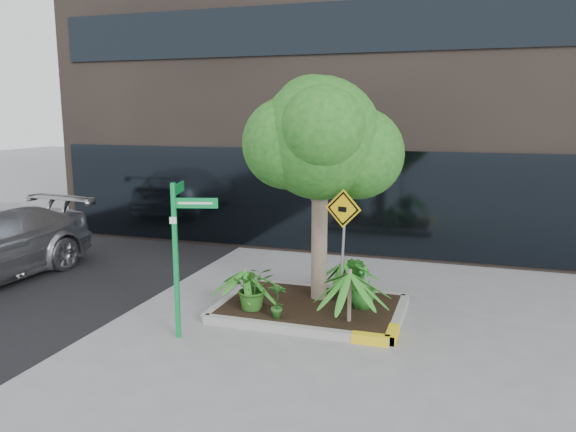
% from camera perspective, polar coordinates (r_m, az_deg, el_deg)
% --- Properties ---
extents(ground, '(80.00, 80.00, 0.00)m').
position_cam_1_polar(ground, '(10.26, 0.73, -10.13)').
color(ground, gray).
rests_on(ground, ground).
extents(asphalt_road, '(7.00, 80.00, 0.01)m').
position_cam_1_polar(asphalt_road, '(13.58, -26.63, -6.05)').
color(asphalt_road, black).
rests_on(asphalt_road, ground).
extents(planter, '(3.35, 2.36, 0.15)m').
position_cam_1_polar(planter, '(10.41, 2.42, -9.24)').
color(planter, '#9E9E99').
rests_on(planter, ground).
extents(tree, '(2.87, 2.55, 4.31)m').
position_cam_1_polar(tree, '(10.23, 3.32, 7.87)').
color(tree, gray).
rests_on(tree, ground).
extents(palm_front, '(1.01, 1.01, 1.12)m').
position_cam_1_polar(palm_front, '(9.41, 6.31, -5.76)').
color(palm_front, gray).
rests_on(palm_front, ground).
extents(palm_left, '(0.80, 0.80, 0.89)m').
position_cam_1_polar(palm_left, '(10.17, -4.42, -5.53)').
color(palm_left, gray).
rests_on(palm_left, ground).
extents(palm_back, '(0.74, 0.74, 0.82)m').
position_cam_1_polar(palm_back, '(10.97, 5.79, -4.63)').
color(palm_back, gray).
rests_on(palm_back, ground).
extents(shrub_a, '(0.98, 0.98, 0.81)m').
position_cam_1_polar(shrub_a, '(10.05, -3.53, -7.23)').
color(shrub_a, '#285F1B').
rests_on(shrub_a, planter).
extents(shrub_b, '(0.53, 0.53, 0.82)m').
position_cam_1_polar(shrub_b, '(10.21, 7.62, -7.01)').
color(shrub_b, '#247021').
rests_on(shrub_b, planter).
extents(shrub_c, '(0.35, 0.35, 0.64)m').
position_cam_1_polar(shrub_c, '(9.65, -1.10, -8.53)').
color(shrub_c, '#255F1D').
rests_on(shrub_c, planter).
extents(shrub_d, '(0.67, 0.67, 0.86)m').
position_cam_1_polar(shrub_d, '(10.50, 6.98, -6.37)').
color(shrub_d, '#1E5B1A').
rests_on(shrub_d, planter).
extents(street_sign_post, '(0.87, 0.73, 2.54)m').
position_cam_1_polar(street_sign_post, '(9.09, -11.02, -2.69)').
color(street_sign_post, '#0D943F').
rests_on(street_sign_post, ground).
extents(cattle_sign, '(0.65, 0.22, 2.18)m').
position_cam_1_polar(cattle_sign, '(9.70, 5.60, -1.40)').
color(cattle_sign, slate).
rests_on(cattle_sign, ground).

